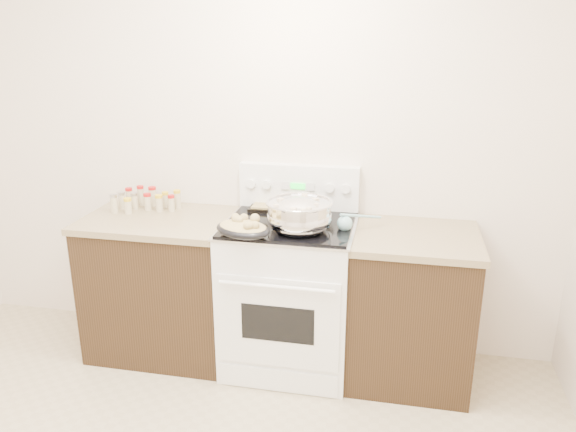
# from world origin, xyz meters

# --- Properties ---
(room_shell) EXTENTS (4.10, 3.60, 2.75)m
(room_shell) POSITION_xyz_m (0.00, 0.00, 1.70)
(room_shell) COLOR silver
(room_shell) RESTS_ON ground
(counter_left) EXTENTS (0.93, 0.67, 0.92)m
(counter_left) POSITION_xyz_m (-0.48, 1.43, 0.46)
(counter_left) COLOR black
(counter_left) RESTS_ON ground
(counter_right) EXTENTS (0.73, 0.67, 0.92)m
(counter_right) POSITION_xyz_m (1.08, 1.43, 0.46)
(counter_right) COLOR black
(counter_right) RESTS_ON ground
(kitchen_range) EXTENTS (0.78, 0.73, 1.22)m
(kitchen_range) POSITION_xyz_m (0.35, 1.42, 0.49)
(kitchen_range) COLOR white
(kitchen_range) RESTS_ON ground
(mixing_bowl) EXTENTS (0.44, 0.44, 0.22)m
(mixing_bowl) POSITION_xyz_m (0.43, 1.31, 1.03)
(mixing_bowl) COLOR silver
(mixing_bowl) RESTS_ON kitchen_range
(roasting_pan) EXTENTS (0.39, 0.33, 0.11)m
(roasting_pan) POSITION_xyz_m (0.15, 1.14, 0.99)
(roasting_pan) COLOR black
(roasting_pan) RESTS_ON kitchen_range
(baking_sheet) EXTENTS (0.37, 0.26, 0.06)m
(baking_sheet) POSITION_xyz_m (0.24, 1.68, 0.96)
(baking_sheet) COLOR black
(baking_sheet) RESTS_ON kitchen_range
(wooden_spoon) EXTENTS (0.07, 0.24, 0.04)m
(wooden_spoon) POSITION_xyz_m (0.32, 1.41, 0.95)
(wooden_spoon) COLOR #AB854E
(wooden_spoon) RESTS_ON kitchen_range
(blue_ladle) EXTENTS (0.24, 0.21, 0.11)m
(blue_ladle) POSITION_xyz_m (0.69, 1.38, 0.98)
(blue_ladle) COLOR #83B8C4
(blue_ladle) RESTS_ON kitchen_range
(spice_jars) EXTENTS (0.40, 0.24, 0.13)m
(spice_jars) POSITION_xyz_m (-0.64, 1.56, 0.98)
(spice_jars) COLOR #BFB28C
(spice_jars) RESTS_ON counter_left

